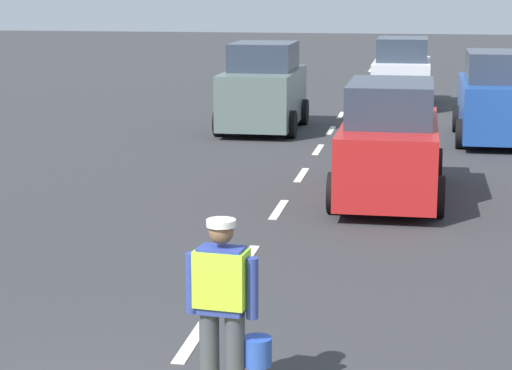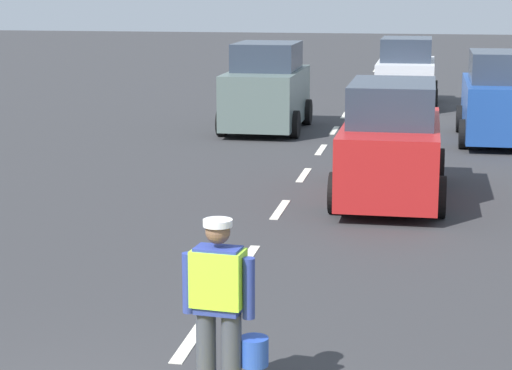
# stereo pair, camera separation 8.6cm
# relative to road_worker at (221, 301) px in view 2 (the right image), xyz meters

# --- Properties ---
(ground_plane) EXTENTS (96.00, 96.00, 0.00)m
(ground_plane) POSITION_rel_road_worker_xyz_m (-0.63, 19.70, -0.93)
(ground_plane) COLOR #333335
(lane_center_line) EXTENTS (0.14, 46.40, 0.01)m
(lane_center_line) POSITION_rel_road_worker_xyz_m (-0.63, 23.90, -0.93)
(lane_center_line) COLOR silver
(lane_center_line) RESTS_ON ground
(road_worker) EXTENTS (0.77, 0.36, 1.67)m
(road_worker) POSITION_rel_road_worker_xyz_m (0.00, 0.00, 0.00)
(road_worker) COLOR #383D4C
(road_worker) RESTS_ON ground
(car_outgoing_ahead) EXTENTS (1.88, 4.30, 2.05)m
(car_outgoing_ahead) POSITION_rel_road_worker_xyz_m (1.13, 8.66, 0.02)
(car_outgoing_ahead) COLOR red
(car_outgoing_ahead) RESTS_ON ground
(car_oncoming_second) EXTENTS (2.03, 3.84, 2.24)m
(car_oncoming_second) POSITION_rel_road_worker_xyz_m (-2.37, 16.20, 0.11)
(car_oncoming_second) COLOR slate
(car_oncoming_second) RESTS_ON ground
(car_outgoing_far) EXTENTS (1.97, 4.08, 2.10)m
(car_outgoing_far) POSITION_rel_road_worker_xyz_m (1.01, 22.01, 0.04)
(car_outgoing_far) COLOR silver
(car_outgoing_far) RESTS_ON ground
(car_parked_far) EXTENTS (2.02, 4.17, 2.15)m
(car_parked_far) POSITION_rel_road_worker_xyz_m (3.46, 15.43, 0.07)
(car_parked_far) COLOR #1E4799
(car_parked_far) RESTS_ON ground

